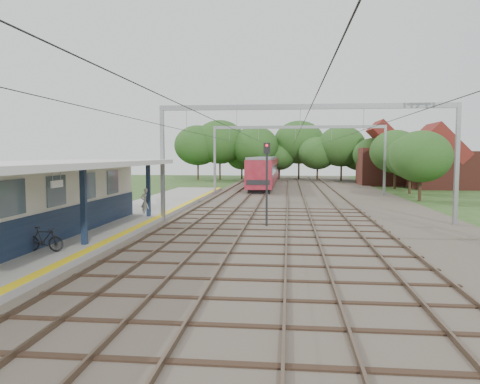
{
  "coord_description": "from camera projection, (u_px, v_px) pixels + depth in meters",
  "views": [
    {
      "loc": [
        2.56,
        -12.51,
        4.08
      ],
      "look_at": [
        -0.66,
        18.41,
        1.6
      ],
      "focal_mm": 35.0,
      "sensor_mm": 36.0,
      "label": 1
    }
  ],
  "objects": [
    {
      "name": "train",
      "position": [
        266.0,
        169.0,
        64.24
      ],
      "size": [
        2.82,
        35.08,
        3.71
      ],
      "color": "black",
      "rests_on": "ballast_bed"
    },
    {
      "name": "canopy",
      "position": [
        40.0,
        165.0,
        19.45
      ],
      "size": [
        6.4,
        20.0,
        3.44
      ],
      "color": "#13213B",
      "rests_on": "platform"
    },
    {
      "name": "bicycle",
      "position": [
        44.0,
        239.0,
        18.0
      ],
      "size": [
        1.6,
        0.48,
        0.96
      ],
      "primitive_type": "imported",
      "rotation": [
        0.0,
        0.0,
        1.55
      ],
      "color": "black",
      "rests_on": "platform"
    },
    {
      "name": "house_far",
      "position": [
        389.0,
        161.0,
        62.63
      ],
      "size": [
        8.0,
        6.12,
        8.66
      ],
      "color": "brown",
      "rests_on": "ground"
    },
    {
      "name": "station_building",
      "position": [
        29.0,
        201.0,
        20.68
      ],
      "size": [
        3.41,
        18.0,
        3.4
      ],
      "color": "beige",
      "rests_on": "platform"
    },
    {
      "name": "platform",
      "position": [
        117.0,
        221.0,
        27.63
      ],
      "size": [
        5.0,
        52.0,
        0.35
      ],
      "primitive_type": "cube",
      "color": "gray",
      "rests_on": "ground"
    },
    {
      "name": "ballast_bed",
      "position": [
        304.0,
        199.0,
        42.31
      ],
      "size": [
        18.0,
        90.0,
        0.1
      ],
      "primitive_type": "cube",
      "color": "#473D33",
      "rests_on": "ground"
    },
    {
      "name": "person",
      "position": [
        146.0,
        202.0,
        28.39
      ],
      "size": [
        0.74,
        0.62,
        1.72
      ],
      "primitive_type": "imported",
      "rotation": [
        0.0,
        0.0,
        3.54
      ],
      "color": "beige",
      "rests_on": "platform"
    },
    {
      "name": "catenary_system",
      "position": [
        299.0,
        137.0,
        37.27
      ],
      "size": [
        17.22,
        88.0,
        7.0
      ],
      "color": "gray",
      "rests_on": "ground"
    },
    {
      "name": "house_near",
      "position": [
        443.0,
        164.0,
        56.19
      ],
      "size": [
        7.0,
        6.12,
        7.89
      ],
      "color": "brown",
      "rests_on": "ground"
    },
    {
      "name": "ground",
      "position": [
        195.0,
        302.0,
        12.99
      ],
      "size": [
        160.0,
        160.0,
        0.0
      ],
      "primitive_type": "plane",
      "color": "#2D4C1E",
      "rests_on": "ground"
    },
    {
      "name": "signal_post",
      "position": [
        267.0,
        173.0,
        25.95
      ],
      "size": [
        0.37,
        0.32,
        4.74
      ],
      "rotation": [
        0.0,
        0.0,
        -0.36
      ],
      "color": "black",
      "rests_on": "ground"
    },
    {
      "name": "tree_band",
      "position": [
        298.0,
        149.0,
        68.83
      ],
      "size": [
        31.72,
        30.88,
        8.82
      ],
      "color": "#382619",
      "rests_on": "ground"
    },
    {
      "name": "rail_tracks",
      "position": [
        277.0,
        198.0,
        42.56
      ],
      "size": [
        11.8,
        88.0,
        0.15
      ],
      "color": "brown",
      "rests_on": "ballast_bed"
    },
    {
      "name": "yellow_stripe",
      "position": [
        154.0,
        218.0,
        27.38
      ],
      "size": [
        0.45,
        52.0,
        0.01
      ],
      "primitive_type": "cube",
      "color": "yellow",
      "rests_on": "platform"
    }
  ]
}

